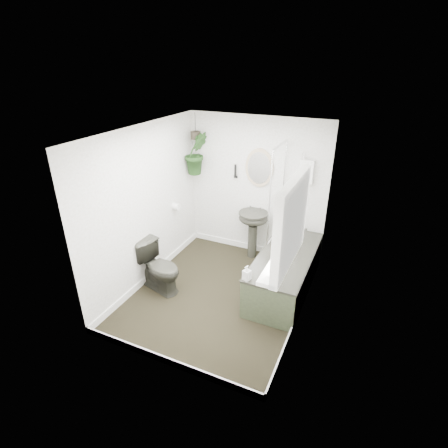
% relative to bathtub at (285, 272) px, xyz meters
% --- Properties ---
extents(floor, '(2.30, 2.80, 0.02)m').
position_rel_bathtub_xyz_m(floor, '(-0.80, -0.50, -0.30)').
color(floor, black).
rests_on(floor, ground).
extents(ceiling, '(2.30, 2.80, 0.02)m').
position_rel_bathtub_xyz_m(ceiling, '(-0.80, -0.50, 2.02)').
color(ceiling, white).
rests_on(ceiling, ground).
extents(wall_back, '(2.30, 0.02, 2.30)m').
position_rel_bathtub_xyz_m(wall_back, '(-0.80, 0.91, 0.86)').
color(wall_back, white).
rests_on(wall_back, ground).
extents(wall_front, '(2.30, 0.02, 2.30)m').
position_rel_bathtub_xyz_m(wall_front, '(-0.80, -1.91, 0.86)').
color(wall_front, white).
rests_on(wall_front, ground).
extents(wall_left, '(0.02, 2.80, 2.30)m').
position_rel_bathtub_xyz_m(wall_left, '(-1.96, -0.50, 0.86)').
color(wall_left, white).
rests_on(wall_left, ground).
extents(wall_right, '(0.02, 2.80, 2.30)m').
position_rel_bathtub_xyz_m(wall_right, '(0.36, -0.50, 0.86)').
color(wall_right, white).
rests_on(wall_right, ground).
extents(skirting, '(2.30, 2.80, 0.10)m').
position_rel_bathtub_xyz_m(skirting, '(-0.80, -0.50, -0.24)').
color(skirting, white).
rests_on(skirting, floor).
extents(bathtub, '(0.72, 1.72, 0.58)m').
position_rel_bathtub_xyz_m(bathtub, '(0.00, 0.00, 0.00)').
color(bathtub, '#2A2B24').
rests_on(bathtub, floor).
extents(bath_screen, '(0.04, 0.72, 1.40)m').
position_rel_bathtub_xyz_m(bath_screen, '(-0.33, 0.49, 0.99)').
color(bath_screen, silver).
rests_on(bath_screen, bathtub).
extents(shower_box, '(0.20, 0.10, 0.35)m').
position_rel_bathtub_xyz_m(shower_box, '(0.00, 0.84, 1.26)').
color(shower_box, white).
rests_on(shower_box, wall_back).
extents(oval_mirror, '(0.46, 0.03, 0.62)m').
position_rel_bathtub_xyz_m(oval_mirror, '(-0.75, 0.87, 1.21)').
color(oval_mirror, tan).
rests_on(oval_mirror, wall_back).
extents(wall_sconce, '(0.04, 0.04, 0.22)m').
position_rel_bathtub_xyz_m(wall_sconce, '(-1.15, 0.86, 1.11)').
color(wall_sconce, black).
rests_on(wall_sconce, wall_back).
extents(toilet_roll_holder, '(0.11, 0.11, 0.11)m').
position_rel_bathtub_xyz_m(toilet_roll_holder, '(-1.90, 0.20, 0.61)').
color(toilet_roll_holder, white).
rests_on(toilet_roll_holder, wall_left).
extents(window_recess, '(0.08, 1.00, 0.90)m').
position_rel_bathtub_xyz_m(window_recess, '(0.29, -1.20, 1.36)').
color(window_recess, white).
rests_on(window_recess, wall_right).
extents(window_sill, '(0.18, 1.00, 0.04)m').
position_rel_bathtub_xyz_m(window_sill, '(0.22, -1.20, 0.94)').
color(window_sill, white).
rests_on(window_sill, wall_right).
extents(window_blinds, '(0.01, 0.86, 0.76)m').
position_rel_bathtub_xyz_m(window_blinds, '(0.24, -1.20, 1.36)').
color(window_blinds, white).
rests_on(window_blinds, wall_right).
extents(toilet, '(0.78, 0.57, 0.72)m').
position_rel_bathtub_xyz_m(toilet, '(-1.65, -0.72, 0.07)').
color(toilet, '#2A2B24').
rests_on(toilet, floor).
extents(pedestal_sink, '(0.51, 0.45, 0.82)m').
position_rel_bathtub_xyz_m(pedestal_sink, '(-0.75, 0.68, 0.12)').
color(pedestal_sink, '#2A2B24').
rests_on(pedestal_sink, floor).
extents(sill_plant, '(0.21, 0.19, 0.22)m').
position_rel_bathtub_xyz_m(sill_plant, '(0.23, -0.90, 1.07)').
color(sill_plant, black).
rests_on(sill_plant, window_sill).
extents(hanging_plant, '(0.49, 0.49, 0.69)m').
position_rel_bathtub_xyz_m(hanging_plant, '(-1.77, 0.70, 1.38)').
color(hanging_plant, black).
rests_on(hanging_plant, ceiling).
extents(soap_bottle, '(0.11, 0.11, 0.19)m').
position_rel_bathtub_xyz_m(soap_bottle, '(-0.29, -0.79, 0.39)').
color(soap_bottle, black).
rests_on(soap_bottle, bathtub).
extents(hanging_pot, '(0.16, 0.16, 0.12)m').
position_rel_bathtub_xyz_m(hanging_pot, '(-1.77, 0.70, 1.66)').
color(hanging_pot, black).
rests_on(hanging_pot, ceiling).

